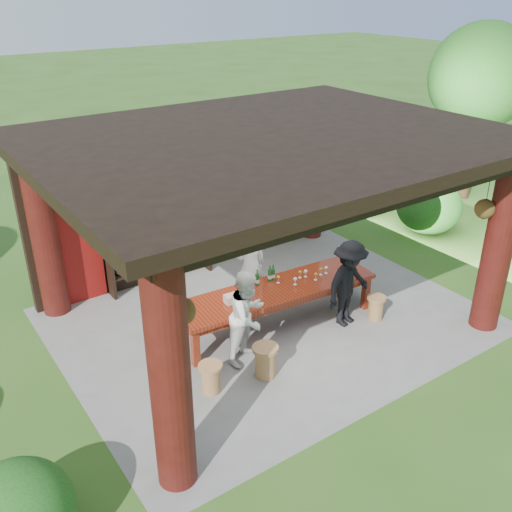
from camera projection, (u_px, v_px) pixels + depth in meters
ground at (268, 319)px, 10.68m from camera, size 90.00×90.00×0.00m
pavilion at (254, 206)px, 10.05m from camera, size 7.50×6.00×3.60m
wine_shelf at (159, 239)px, 11.55m from camera, size 2.24×0.34×1.97m
tasting_table at (276, 294)px, 10.24m from camera, size 3.88×1.26×0.75m
stool_near_left at (265, 360)px, 9.03m from camera, size 0.42×0.42×0.55m
stool_near_right at (376, 307)px, 10.59m from camera, size 0.35×0.35×0.46m
stool_far_left at (211, 377)px, 8.70m from camera, size 0.37×0.37×0.49m
host at (251, 266)px, 10.67m from camera, size 0.67×0.46×1.78m
guest_woman at (248, 316)px, 9.24m from camera, size 0.97×0.87×1.62m
guest_man at (349, 284)px, 10.20m from camera, size 1.17×0.81×1.65m
table_bottles at (267, 274)px, 10.35m from camera, size 0.44×0.08×0.31m
table_glasses at (306, 275)px, 10.49m from camera, size 1.03×0.37×0.15m
napkin_basket at (232, 298)px, 9.74m from camera, size 0.27×0.20×0.14m
shrubs at (326, 249)px, 12.13m from camera, size 15.19×8.19×1.36m
trees at (364, 110)px, 11.40m from camera, size 21.84×9.73×4.80m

